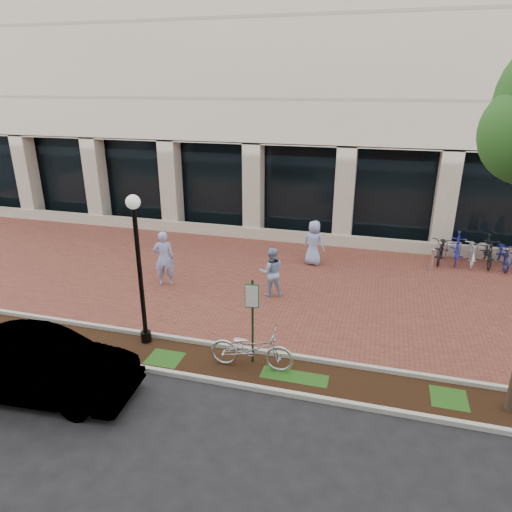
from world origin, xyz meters
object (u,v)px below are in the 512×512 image
(bike_rack_cluster, at_px, (479,250))
(lamppost, at_px, (139,263))
(parking_sign, at_px, (252,311))
(pedestrian_mid, at_px, (271,272))
(pedestrian_left, at_px, (164,258))
(bollard, at_px, (432,260))
(pedestrian_right, at_px, (314,243))
(sedan_near_curb, at_px, (39,366))
(locked_bicycle, at_px, (251,348))

(bike_rack_cluster, bearing_deg, lamppost, -132.99)
(parking_sign, height_order, lamppost, lamppost)
(parking_sign, distance_m, pedestrian_mid, 3.99)
(parking_sign, bearing_deg, lamppost, 168.33)
(lamppost, distance_m, pedestrian_left, 4.02)
(bollard, bearing_deg, parking_sign, -122.57)
(pedestrian_left, xyz_separation_m, pedestrian_right, (4.66, 3.27, -0.09))
(pedestrian_left, distance_m, pedestrian_right, 5.69)
(bollard, height_order, sedan_near_curb, sedan_near_curb)
(parking_sign, relative_size, pedestrian_mid, 1.36)
(lamppost, relative_size, sedan_near_curb, 0.94)
(pedestrian_right, height_order, bike_rack_cluster, pedestrian_right)
(parking_sign, xyz_separation_m, lamppost, (-3.05, 0.17, 0.86))
(bollard, bearing_deg, bike_rack_cluster, 34.99)
(pedestrian_mid, relative_size, sedan_near_curb, 0.38)
(pedestrian_mid, bearing_deg, pedestrian_left, -19.07)
(locked_bicycle, xyz_separation_m, bike_rack_cluster, (6.55, 9.00, 0.01))
(pedestrian_right, relative_size, bollard, 1.93)
(lamppost, xyz_separation_m, pedestrian_mid, (2.57, 3.74, -1.47))
(bollard, height_order, bike_rack_cluster, bike_rack_cluster)
(pedestrian_right, bearing_deg, pedestrian_mid, 90.71)
(pedestrian_left, bearing_deg, lamppost, 88.57)
(lamppost, height_order, bike_rack_cluster, lamppost)
(pedestrian_left, height_order, sedan_near_curb, pedestrian_left)
(pedestrian_mid, height_order, bike_rack_cluster, pedestrian_mid)
(bike_rack_cluster, bearing_deg, parking_sign, -121.65)
(pedestrian_left, bearing_deg, bollard, -177.06)
(lamppost, height_order, locked_bicycle, lamppost)
(sedan_near_curb, bearing_deg, pedestrian_left, -4.50)
(locked_bicycle, height_order, bollard, locked_bicycle)
(lamppost, relative_size, pedestrian_left, 2.10)
(parking_sign, distance_m, locked_bicycle, 0.93)
(parking_sign, xyz_separation_m, bike_rack_cluster, (6.59, 8.77, -0.89))
(parking_sign, distance_m, pedestrian_left, 5.69)
(parking_sign, bearing_deg, sedan_near_curb, -158.32)
(bike_rack_cluster, bearing_deg, pedestrian_mid, -140.26)
(parking_sign, relative_size, pedestrian_left, 1.16)
(pedestrian_right, relative_size, sedan_near_curb, 0.40)
(bike_rack_cluster, bearing_deg, pedestrian_left, -149.94)
(sedan_near_curb, bearing_deg, pedestrian_right, -30.62)
(bike_rack_cluster, bearing_deg, sedan_near_curb, -128.67)
(pedestrian_left, height_order, bollard, pedestrian_left)
(locked_bicycle, bearing_deg, lamppost, 79.28)
(bollard, distance_m, bike_rack_cluster, 2.20)
(pedestrian_left, xyz_separation_m, sedan_near_curb, (0.00, -6.23, -0.25))
(lamppost, distance_m, pedestrian_right, 7.83)
(locked_bicycle, distance_m, pedestrian_left, 5.87)
(lamppost, bearing_deg, pedestrian_right, 63.15)
(sedan_near_curb, bearing_deg, bollard, -46.68)
(sedan_near_curb, bearing_deg, parking_sign, -64.38)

